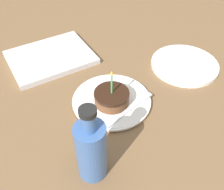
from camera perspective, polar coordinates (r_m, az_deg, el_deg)
The scene contains 7 objects.
ground_plane at distance 0.82m, azimuth -0.46°, elevation -2.77°, with size 2.40×2.40×0.04m.
plate at distance 0.80m, azimuth -0.00°, elevation -1.33°, with size 0.24×0.24×0.01m.
cake_slice at distance 0.78m, azimuth -0.12°, elevation -0.54°, with size 0.11×0.11×0.12m.
fork at distance 0.78m, azimuth 4.46°, elevation -2.53°, with size 0.19×0.07×0.00m.
bottle at distance 0.60m, azimuth -4.55°, elevation -11.72°, with size 0.07×0.07×0.22m.
side_plate at distance 0.98m, azimuth 15.51°, elevation 6.39°, with size 0.24×0.24×0.01m.
marble_board at distance 1.00m, azimuth -13.21°, elevation 7.98°, with size 0.29×0.23×0.02m.
Camera 1 is at (-0.28, -0.49, 0.58)m, focal length 42.00 mm.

